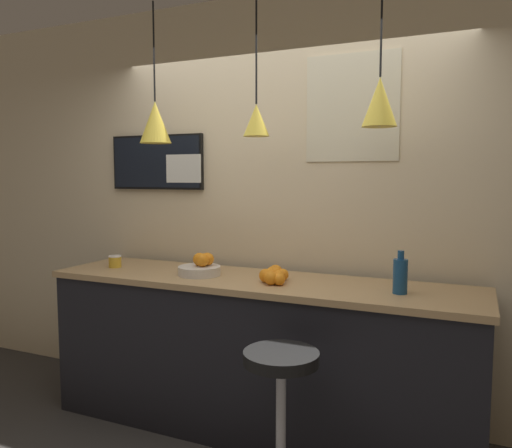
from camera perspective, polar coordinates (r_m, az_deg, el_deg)
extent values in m
cube|color=beige|center=(3.54, 2.96, 2.35)|extent=(8.00, 0.06, 2.90)
cube|color=black|center=(3.33, 0.00, -15.03)|extent=(2.73, 0.64, 0.95)
cube|color=tan|center=(3.19, 0.00, -6.64)|extent=(2.77, 0.68, 0.04)
cylinder|color=#B7B7BC|center=(2.71, 2.85, -22.58)|extent=(0.05, 0.05, 0.70)
cylinder|color=black|center=(2.55, 2.90, -15.01)|extent=(0.38, 0.38, 0.06)
cylinder|color=beige|center=(3.32, -6.49, -5.32)|extent=(0.28, 0.28, 0.06)
sphere|color=orange|center=(3.33, -5.57, -4.01)|extent=(0.09, 0.09, 0.09)
sphere|color=orange|center=(3.34, -5.72, -4.01)|extent=(0.08, 0.08, 0.08)
sphere|color=orange|center=(3.28, -6.16, -4.15)|extent=(0.09, 0.09, 0.09)
sphere|color=orange|center=(3.39, -5.99, -3.95)|extent=(0.07, 0.07, 0.07)
sphere|color=orange|center=(3.31, -6.48, -4.04)|extent=(0.09, 0.09, 0.09)
sphere|color=orange|center=(3.13, 3.09, -5.80)|extent=(0.07, 0.07, 0.07)
sphere|color=orange|center=(3.05, 2.58, -6.07)|extent=(0.08, 0.08, 0.08)
sphere|color=orange|center=(3.09, 1.71, -5.82)|extent=(0.09, 0.09, 0.09)
sphere|color=orange|center=(3.07, 1.14, -5.91)|extent=(0.09, 0.09, 0.09)
sphere|color=orange|center=(3.09, 2.62, -5.99)|extent=(0.07, 0.07, 0.07)
sphere|color=orange|center=(3.00, 1.71, -6.21)|extent=(0.08, 0.08, 0.08)
sphere|color=orange|center=(3.13, 2.15, -5.76)|extent=(0.08, 0.08, 0.08)
sphere|color=orange|center=(3.19, 1.89, -5.54)|extent=(0.08, 0.08, 0.08)
sphere|color=orange|center=(3.09, 1.49, -5.92)|extent=(0.08, 0.08, 0.08)
sphere|color=orange|center=(3.06, 1.32, -6.05)|extent=(0.07, 0.07, 0.07)
sphere|color=orange|center=(2.99, 2.67, -6.35)|extent=(0.07, 0.07, 0.07)
sphere|color=orange|center=(3.19, 2.26, -5.45)|extent=(0.09, 0.09, 0.09)
cylinder|color=navy|center=(2.88, 16.16, -5.78)|extent=(0.08, 0.08, 0.19)
cylinder|color=navy|center=(2.86, 16.22, -3.41)|extent=(0.04, 0.04, 0.05)
cylinder|color=gold|center=(3.71, -15.81, -4.21)|extent=(0.09, 0.09, 0.08)
cylinder|color=white|center=(3.71, -15.83, -3.57)|extent=(0.09, 0.09, 0.01)
cylinder|color=black|center=(3.59, -11.59, 18.74)|extent=(0.01, 0.01, 0.65)
cone|color=yellow|center=(3.51, -11.44, 11.31)|extent=(0.21, 0.21, 0.28)
sphere|color=#F9EFCC|center=(3.50, -11.40, 9.36)|extent=(0.04, 0.04, 0.04)
cylinder|color=black|center=(3.22, 0.04, 19.86)|extent=(0.01, 0.01, 0.71)
cone|color=yellow|center=(3.14, 0.04, 11.79)|extent=(0.16, 0.16, 0.20)
sphere|color=#F9EFCC|center=(3.13, 0.04, 10.36)|extent=(0.04, 0.04, 0.04)
cylinder|color=black|center=(3.02, 14.16, 21.70)|extent=(0.01, 0.01, 0.61)
cone|color=yellow|center=(2.93, 13.95, 13.39)|extent=(0.20, 0.20, 0.27)
sphere|color=#F9EFCC|center=(2.91, 13.90, 11.13)|extent=(0.04, 0.04, 0.04)
cube|color=black|center=(3.97, -11.25, 6.93)|extent=(0.81, 0.04, 0.42)
cube|color=black|center=(3.96, -11.41, 6.94)|extent=(0.78, 0.01, 0.39)
cube|color=silver|center=(3.06, -8.30, 6.29)|extent=(0.24, 0.01, 0.17)
cube|color=beige|center=(3.38, 10.90, 12.93)|extent=(0.61, 0.01, 0.69)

